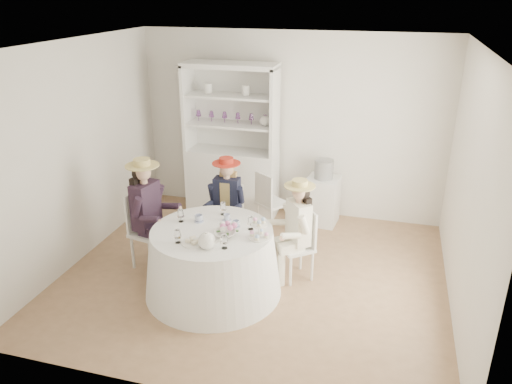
# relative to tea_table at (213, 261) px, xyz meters

# --- Properties ---
(ground) EXTENTS (4.50, 4.50, 0.00)m
(ground) POSITION_rel_tea_table_xyz_m (0.35, 0.45, -0.39)
(ground) COLOR #866243
(ground) RESTS_ON ground
(ceiling) EXTENTS (4.50, 4.50, 0.00)m
(ceiling) POSITION_rel_tea_table_xyz_m (0.35, 0.45, 2.31)
(ceiling) COLOR white
(ceiling) RESTS_ON wall_back
(wall_back) EXTENTS (4.50, 0.00, 4.50)m
(wall_back) POSITION_rel_tea_table_xyz_m (0.35, 2.45, 0.96)
(wall_back) COLOR silver
(wall_back) RESTS_ON ground
(wall_front) EXTENTS (4.50, 0.00, 4.50)m
(wall_front) POSITION_rel_tea_table_xyz_m (0.35, -1.55, 0.96)
(wall_front) COLOR silver
(wall_front) RESTS_ON ground
(wall_left) EXTENTS (0.00, 4.50, 4.50)m
(wall_left) POSITION_rel_tea_table_xyz_m (-1.90, 0.45, 0.96)
(wall_left) COLOR silver
(wall_left) RESTS_ON ground
(wall_right) EXTENTS (0.00, 4.50, 4.50)m
(wall_right) POSITION_rel_tea_table_xyz_m (2.60, 0.45, 0.96)
(wall_right) COLOR silver
(wall_right) RESTS_ON ground
(tea_table) EXTENTS (1.55, 1.55, 0.77)m
(tea_table) POSITION_rel_tea_table_xyz_m (0.00, 0.00, 0.00)
(tea_table) COLOR white
(tea_table) RESTS_ON ground
(hutch) EXTENTS (1.35, 0.52, 2.27)m
(hutch) POSITION_rel_tea_table_xyz_m (-0.46, 2.14, 0.42)
(hutch) COLOR silver
(hutch) RESTS_ON ground
(side_table) EXTENTS (0.49, 0.49, 0.70)m
(side_table) POSITION_rel_tea_table_xyz_m (0.91, 2.14, -0.04)
(side_table) COLOR silver
(side_table) RESTS_ON ground
(hatbox) EXTENTS (0.36, 0.36, 0.27)m
(hatbox) POSITION_rel_tea_table_xyz_m (0.91, 2.14, 0.45)
(hatbox) COLOR black
(hatbox) RESTS_ON side_table
(guest_left) EXTENTS (0.55, 0.52, 1.40)m
(guest_left) POSITION_rel_tea_table_xyz_m (-0.94, 0.34, 0.41)
(guest_left) COLOR silver
(guest_left) RESTS_ON ground
(guest_mid) EXTENTS (0.46, 0.48, 1.27)m
(guest_mid) POSITION_rel_tea_table_xyz_m (-0.16, 0.99, 0.34)
(guest_mid) COLOR silver
(guest_mid) RESTS_ON ground
(guest_right) EXTENTS (0.54, 0.52, 1.25)m
(guest_right) POSITION_rel_tea_table_xyz_m (0.84, 0.54, 0.32)
(guest_right) COLOR silver
(guest_right) RESTS_ON ground
(spare_chair) EXTENTS (0.50, 0.50, 0.88)m
(spare_chair) POSITION_rel_tea_table_xyz_m (0.23, 1.66, 0.09)
(spare_chair) COLOR silver
(spare_chair) RESTS_ON ground
(teacup_a) EXTENTS (0.11, 0.11, 0.08)m
(teacup_a) POSITION_rel_tea_table_xyz_m (-0.21, 0.17, 0.43)
(teacup_a) COLOR white
(teacup_a) RESTS_ON tea_table
(teacup_b) EXTENTS (0.09, 0.09, 0.07)m
(teacup_b) POSITION_rel_tea_table_xyz_m (0.08, 0.28, 0.43)
(teacup_b) COLOR white
(teacup_b) RESTS_ON tea_table
(teacup_c) EXTENTS (0.09, 0.09, 0.06)m
(teacup_c) POSITION_rel_tea_table_xyz_m (0.23, 0.16, 0.42)
(teacup_c) COLOR white
(teacup_c) RESTS_ON tea_table
(flower_bowl) EXTENTS (0.30, 0.30, 0.06)m
(flower_bowl) POSITION_rel_tea_table_xyz_m (0.19, -0.10, 0.42)
(flower_bowl) COLOR white
(flower_bowl) RESTS_ON tea_table
(flower_arrangement) EXTENTS (0.17, 0.17, 0.06)m
(flower_arrangement) POSITION_rel_tea_table_xyz_m (0.19, -0.02, 0.47)
(flower_arrangement) COLOR pink
(flower_arrangement) RESTS_ON tea_table
(table_teapot) EXTENTS (0.25, 0.18, 0.19)m
(table_teapot) POSITION_rel_tea_table_xyz_m (0.09, -0.38, 0.47)
(table_teapot) COLOR white
(table_teapot) RESTS_ON tea_table
(sandwich_plate) EXTENTS (0.25, 0.25, 0.05)m
(sandwich_plate) POSITION_rel_tea_table_xyz_m (-0.08, -0.33, 0.40)
(sandwich_plate) COLOR white
(sandwich_plate) RESTS_ON tea_table
(cupcake_stand) EXTENTS (0.24, 0.24, 0.22)m
(cupcake_stand) POSITION_rel_tea_table_xyz_m (0.55, -0.03, 0.47)
(cupcake_stand) COLOR white
(cupcake_stand) RESTS_ON tea_table
(stemware_set) EXTENTS (0.90, 0.87, 0.15)m
(stemware_set) POSITION_rel_tea_table_xyz_m (0.00, 0.00, 0.46)
(stemware_set) COLOR white
(stemware_set) RESTS_ON tea_table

